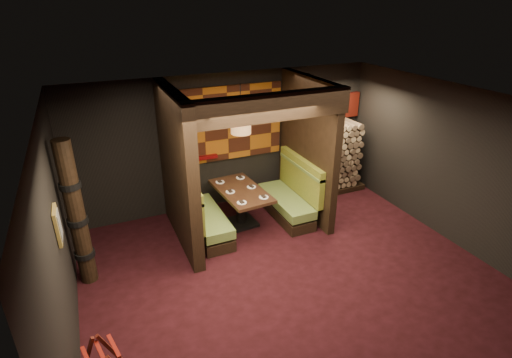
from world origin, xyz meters
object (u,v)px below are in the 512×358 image
object	(u,v)px
booth_bench_left	(202,216)
totem_column	(77,216)
dining_table	(241,200)
booth_bench_right	(290,198)
pendant_lamp	(241,121)
firewood_stack	(328,158)

from	to	relation	value
booth_bench_left	totem_column	world-z (taller)	totem_column
dining_table	totem_column	world-z (taller)	totem_column
booth_bench_right	totem_column	bearing A→B (deg)	-172.14
pendant_lamp	firewood_stack	bearing A→B (deg)	15.70
booth_bench_left	pendant_lamp	size ratio (longest dim) A/B	1.75
booth_bench_left	dining_table	distance (m)	0.84
dining_table	totem_column	bearing A→B (deg)	-167.99
booth_bench_right	dining_table	distance (m)	1.08
pendant_lamp	booth_bench_left	bearing A→B (deg)	-178.62
totem_column	firewood_stack	size ratio (longest dim) A/B	1.39
dining_table	booth_bench_right	bearing A→B (deg)	-3.75
pendant_lamp	dining_table	bearing A→B (deg)	90.00
booth_bench_left	booth_bench_right	world-z (taller)	same
booth_bench_left	pendant_lamp	bearing A→B (deg)	1.38
dining_table	firewood_stack	world-z (taller)	firewood_stack
totem_column	booth_bench_left	bearing A→B (deg)	14.75
pendant_lamp	firewood_stack	xyz separation A→B (m)	(2.42, 0.68, -1.34)
booth_bench_right	dining_table	size ratio (longest dim) A/B	1.06
firewood_stack	booth_bench_left	bearing A→B (deg)	-167.83
booth_bench_left	dining_table	world-z (taller)	booth_bench_left
dining_table	firewood_stack	distance (m)	2.52
pendant_lamp	totem_column	bearing A→B (deg)	-168.94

